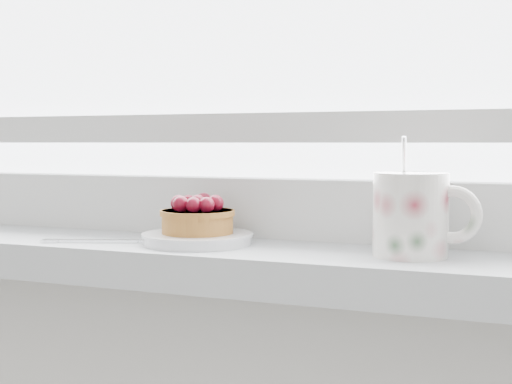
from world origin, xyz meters
The scene contains 4 objects.
saucer centered at (-0.07, 1.88, 0.95)m, with size 0.12×0.12×0.01m, color white.
raspberry_tart centered at (-0.07, 1.88, 0.97)m, with size 0.08×0.08×0.04m.
floral_mug centered at (0.17, 1.88, 0.98)m, with size 0.11×0.08×0.12m.
fork centered at (-0.15, 1.86, 0.94)m, with size 0.18×0.08×0.00m.
Camera 1 is at (0.29, 1.17, 1.05)m, focal length 50.00 mm.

